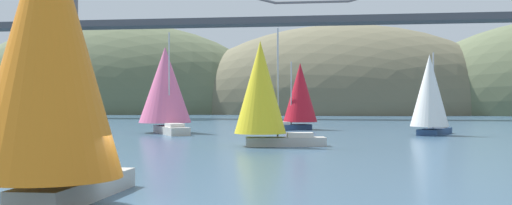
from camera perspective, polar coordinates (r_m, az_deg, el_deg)
name	(u,v)px	position (r m, az deg, el deg)	size (l,w,h in m)	color
headland_center	(344,113)	(155.97, 7.84, -0.97)	(82.79, 44.00, 42.80)	#6B664C
headland_left	(108,113)	(168.27, -13.04, -0.88)	(87.73, 44.00, 46.20)	#5B6647
suspension_bridge	(312,13)	(117.20, 4.97, 7.95)	(128.56, 6.00, 41.81)	slate
sailboat_crimson_sail	(299,95)	(75.72, 3.87, 0.71)	(7.05, 7.20, 8.00)	navy
sailboat_white_mainsail	(430,94)	(66.34, 15.21, 0.76)	(5.34, 7.98, 8.36)	navy
sailboat_yellow_sail	(262,91)	(49.44, 0.54, 1.06)	(7.47, 4.72, 9.15)	#B7B2A8
sailboat_orange_sail	(49,51)	(22.56, -17.93, 4.42)	(5.01, 8.56, 10.79)	#B7B2A8
sailboat_pink_spinnaker	(165,87)	(69.07, -8.06, 1.39)	(7.99, 9.89, 10.59)	#B7B2A8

